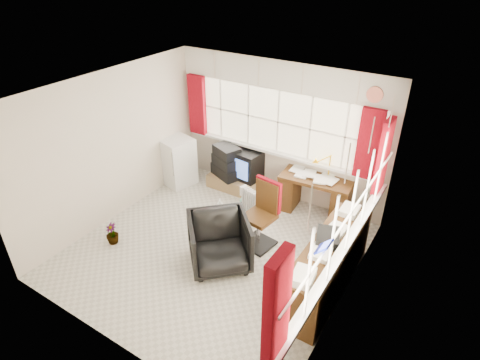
% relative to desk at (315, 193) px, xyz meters
% --- Properties ---
extents(ground, '(4.00, 4.00, 0.00)m').
position_rel_desk_xyz_m(ground, '(-0.87, -1.80, -0.39)').
color(ground, beige).
rests_on(ground, ground).
extents(room_walls, '(4.00, 4.00, 4.00)m').
position_rel_desk_xyz_m(room_walls, '(-0.87, -1.80, 1.11)').
color(room_walls, beige).
rests_on(room_walls, ground).
extents(window_back, '(3.70, 0.12, 3.60)m').
position_rel_desk_xyz_m(window_back, '(-0.87, 0.14, 0.55)').
color(window_back, '#FFF2C9').
rests_on(window_back, room_walls).
extents(window_right, '(0.12, 3.70, 3.60)m').
position_rel_desk_xyz_m(window_right, '(1.07, -1.80, 0.55)').
color(window_right, '#FFF2C9').
rests_on(window_right, room_walls).
extents(curtains, '(3.83, 3.83, 1.15)m').
position_rel_desk_xyz_m(curtains, '(0.05, -0.87, 1.06)').
color(curtains, maroon).
rests_on(curtains, room_walls).
extents(overhead_cabinets, '(3.98, 3.98, 0.48)m').
position_rel_desk_xyz_m(overhead_cabinets, '(0.11, -0.82, 1.86)').
color(overhead_cabinets, silver).
rests_on(overhead_cabinets, room_walls).
extents(desk, '(1.26, 0.69, 0.74)m').
position_rel_desk_xyz_m(desk, '(0.00, 0.00, 0.00)').
color(desk, '#492B11').
rests_on(desk, ground).
extents(desk_lamp, '(0.16, 0.15, 0.41)m').
position_rel_desk_xyz_m(desk_lamp, '(0.14, 0.15, 0.59)').
color(desk_lamp, '#EAB209').
rests_on(desk_lamp, desk).
extents(task_chair, '(0.52, 0.54, 1.09)m').
position_rel_desk_xyz_m(task_chair, '(-0.36, -1.20, 0.19)').
color(task_chair, black).
rests_on(task_chair, ground).
extents(office_chair, '(1.21, 1.21, 0.79)m').
position_rel_desk_xyz_m(office_chair, '(-0.64, -2.00, 0.00)').
color(office_chair, black).
rests_on(office_chair, ground).
extents(radiator, '(0.38, 0.24, 0.53)m').
position_rel_desk_xyz_m(radiator, '(-0.87, -0.73, -0.18)').
color(radiator, white).
rests_on(radiator, ground).
extents(credenza, '(0.50, 2.00, 0.85)m').
position_rel_desk_xyz_m(credenza, '(0.85, -1.60, 0.00)').
color(credenza, '#492B11').
rests_on(credenza, ground).
extents(file_tray, '(0.40, 0.46, 0.13)m').
position_rel_desk_xyz_m(file_tray, '(0.80, -1.58, 0.42)').
color(file_tray, black).
rests_on(file_tray, credenza).
extents(tv_bench, '(1.40, 0.50, 0.25)m').
position_rel_desk_xyz_m(tv_bench, '(-1.42, -0.08, -0.27)').
color(tv_bench, '#98744C').
rests_on(tv_bench, ground).
extents(crt_tv, '(0.67, 0.64, 0.55)m').
position_rel_desk_xyz_m(crt_tv, '(-1.44, 0.09, 0.14)').
color(crt_tv, black).
rests_on(crt_tv, tv_bench).
extents(hifi_stack, '(0.69, 0.57, 0.62)m').
position_rel_desk_xyz_m(hifi_stack, '(-1.77, -0.11, 0.15)').
color(hifi_stack, black).
rests_on(hifi_stack, tv_bench).
extents(mini_fridge, '(0.67, 0.68, 0.94)m').
position_rel_desk_xyz_m(mini_fridge, '(-2.67, -0.48, 0.08)').
color(mini_fridge, white).
rests_on(mini_fridge, ground).
extents(spray_bottle_a, '(0.17, 0.17, 0.32)m').
position_rel_desk_xyz_m(spray_bottle_a, '(-1.35, -0.96, -0.23)').
color(spray_bottle_a, white).
rests_on(spray_bottle_a, ground).
extents(spray_bottle_b, '(0.08, 0.08, 0.17)m').
position_rel_desk_xyz_m(spray_bottle_b, '(-1.18, -0.50, -0.30)').
color(spray_bottle_b, '#95DECC').
rests_on(spray_bottle_b, ground).
extents(flower_vase, '(0.24, 0.24, 0.36)m').
position_rel_desk_xyz_m(flower_vase, '(-2.35, -2.50, -0.21)').
color(flower_vase, black).
rests_on(flower_vase, ground).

